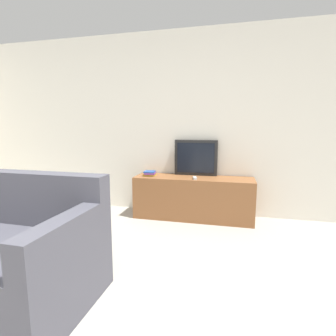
{
  "coord_description": "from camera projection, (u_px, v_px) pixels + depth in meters",
  "views": [
    {
      "loc": [
        1.0,
        -0.76,
        1.25
      ],
      "look_at": [
        0.25,
        2.38,
        0.75
      ],
      "focal_mm": 28.0,
      "sensor_mm": 36.0,
      "label": 1
    }
  ],
  "objects": [
    {
      "name": "television",
      "position": [
        196.0,
        158.0,
        3.73
      ],
      "size": [
        0.6,
        0.09,
        0.5
      ],
      "color": "black",
      "rests_on": "tv_stand"
    },
    {
      "name": "tv_stand",
      "position": [
        193.0,
        198.0,
        3.63
      ],
      "size": [
        1.62,
        0.46,
        0.58
      ],
      "color": "brown",
      "rests_on": "ground_plane"
    },
    {
      "name": "book_stack",
      "position": [
        150.0,
        173.0,
        3.7
      ],
      "size": [
        0.17,
        0.17,
        0.07
      ],
      "color": "gold",
      "rests_on": "tv_stand"
    },
    {
      "name": "remote_on_stand",
      "position": [
        195.0,
        178.0,
        3.48
      ],
      "size": [
        0.08,
        0.16,
        0.02
      ],
      "rotation": [
        0.0,
        0.0,
        0.22
      ],
      "color": "#B7B7B7",
      "rests_on": "tv_stand"
    },
    {
      "name": "wall_back",
      "position": [
        162.0,
        124.0,
        3.87
      ],
      "size": [
        9.0,
        0.06,
        2.6
      ],
      "color": "silver",
      "rests_on": "ground_plane"
    }
  ]
}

